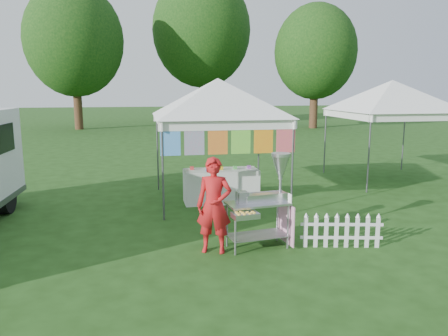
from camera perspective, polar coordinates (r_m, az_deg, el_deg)
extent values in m
plane|color=#1D3F12|center=(7.70, 3.80, -10.69)|extent=(120.00, 120.00, 0.00)
cylinder|color=#59595E|center=(9.20, -7.99, -0.46)|extent=(0.04, 0.04, 2.10)
cylinder|color=#59595E|center=(9.75, 8.91, 0.13)|extent=(0.04, 0.04, 2.10)
cylinder|color=#59595E|center=(12.00, -8.66, 2.06)|extent=(0.04, 0.04, 2.10)
cylinder|color=#59595E|center=(12.43, 4.55, 2.43)|extent=(0.04, 0.04, 2.10)
cube|color=white|center=(9.25, 0.72, 5.64)|extent=(3.00, 0.03, 0.22)
cube|color=white|center=(12.04, -1.97, 6.74)|extent=(3.00, 0.03, 0.22)
pyramid|color=white|center=(10.61, -0.82, 11.66)|extent=(4.24, 4.24, 0.90)
cylinder|color=#59595E|center=(9.24, 0.72, 6.13)|extent=(3.00, 0.03, 0.03)
cube|color=blue|center=(9.11, -7.03, 3.78)|extent=(0.42, 0.01, 0.70)
cube|color=#35C9C1|center=(9.15, -3.90, 3.87)|extent=(0.42, 0.01, 0.70)
cube|color=red|center=(9.23, -0.81, 3.94)|extent=(0.42, 0.01, 0.70)
cube|color=green|center=(9.33, 2.22, 4.00)|extent=(0.42, 0.01, 0.70)
cube|color=#E14919|center=(9.45, 5.19, 4.05)|extent=(0.42, 0.01, 0.70)
cube|color=#DA1B8E|center=(9.60, 8.07, 4.09)|extent=(0.42, 0.01, 0.70)
cylinder|color=#59595E|center=(12.20, 18.40, 1.77)|extent=(0.04, 0.04, 2.10)
cylinder|color=#59595E|center=(14.72, 13.06, 3.43)|extent=(0.04, 0.04, 2.10)
cylinder|color=#59595E|center=(16.07, 22.40, 3.49)|extent=(0.04, 0.04, 2.10)
cube|color=white|center=(12.85, 24.22, 6.07)|extent=(3.00, 0.03, 0.22)
cube|color=white|center=(15.26, 18.13, 7.01)|extent=(3.00, 0.03, 0.22)
pyramid|color=white|center=(14.02, 21.19, 10.67)|extent=(4.24, 4.24, 0.90)
cylinder|color=#59595E|center=(12.85, 24.25, 6.43)|extent=(3.00, 0.03, 0.03)
cylinder|color=#3E2416|center=(31.24, -18.58, 8.43)|extent=(0.56, 0.56, 3.96)
ellipsoid|color=#2F5918|center=(31.38, -19.00, 15.50)|extent=(6.40, 6.40, 7.36)
cylinder|color=#3E2416|center=(35.28, -2.87, 9.84)|extent=(0.56, 0.56, 4.84)
ellipsoid|color=#2F5918|center=(35.55, -2.95, 17.48)|extent=(7.60, 7.60, 8.74)
cylinder|color=#3E2416|center=(31.29, 11.64, 8.36)|extent=(0.56, 0.56, 3.52)
ellipsoid|color=#2F5918|center=(31.37, 11.88, 14.64)|extent=(5.60, 5.60, 6.44)
cylinder|color=gray|center=(7.35, 1.50, -8.38)|extent=(0.04, 0.04, 0.80)
cylinder|color=gray|center=(7.72, 8.36, -7.56)|extent=(0.04, 0.04, 0.80)
cylinder|color=gray|center=(7.74, 0.39, -7.39)|extent=(0.04, 0.04, 0.80)
cylinder|color=gray|center=(8.10, 6.97, -6.67)|extent=(0.04, 0.04, 0.80)
cube|color=gray|center=(7.77, 4.35, -8.75)|extent=(1.08, 0.64, 0.01)
cube|color=#B7B7BC|center=(7.60, 4.41, -4.61)|extent=(1.13, 0.67, 0.04)
cube|color=#B7B7BC|center=(7.68, 5.40, -3.81)|extent=(0.78, 0.32, 0.13)
cube|color=gray|center=(7.52, 2.40, -3.84)|extent=(0.20, 0.22, 0.20)
cylinder|color=gray|center=(7.73, 7.38, -1.35)|extent=(0.05, 0.05, 0.80)
cone|color=#B7B7BC|center=(7.69, 7.42, 0.28)|extent=(0.36, 0.36, 0.36)
cylinder|color=#B7B7BC|center=(7.65, 7.46, 1.73)|extent=(0.38, 0.38, 0.05)
cube|color=#B7B7BC|center=(7.19, 2.81, -6.20)|extent=(0.46, 0.32, 0.09)
cube|color=pink|center=(7.93, 8.04, -7.06)|extent=(0.11, 0.67, 0.72)
cube|color=white|center=(7.56, 8.61, -3.95)|extent=(0.03, 0.13, 0.16)
imported|color=red|center=(7.38, -1.30, -4.91)|extent=(0.69, 0.55, 1.64)
cylinder|color=black|center=(10.88, -26.64, -3.43)|extent=(0.28, 0.76, 0.75)
cube|color=silver|center=(7.87, 10.61, -8.21)|extent=(0.07, 0.03, 0.56)
cube|color=silver|center=(7.91, 11.91, -8.18)|extent=(0.07, 0.03, 0.56)
cube|color=silver|center=(7.94, 13.19, -8.15)|extent=(0.07, 0.03, 0.56)
cube|color=silver|center=(7.98, 14.47, -8.11)|extent=(0.07, 0.03, 0.56)
cube|color=silver|center=(8.02, 15.73, -8.07)|extent=(0.07, 0.03, 0.56)
cube|color=silver|center=(8.07, 16.98, -8.03)|extent=(0.07, 0.03, 0.56)
cube|color=silver|center=(8.12, 18.21, -7.98)|extent=(0.07, 0.03, 0.56)
cube|color=silver|center=(8.18, 19.43, -7.93)|extent=(0.07, 0.03, 0.56)
cube|color=silver|center=(8.03, 15.07, -8.77)|extent=(1.41, 0.32, 0.05)
cube|color=silver|center=(7.96, 15.15, -7.14)|extent=(1.41, 0.32, 0.05)
cube|color=white|center=(10.71, -0.40, -2.34)|extent=(1.80, 0.70, 0.81)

